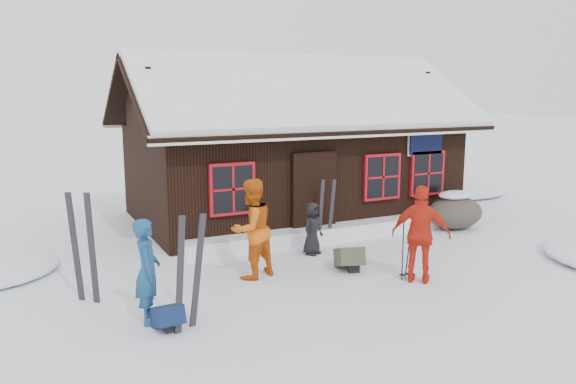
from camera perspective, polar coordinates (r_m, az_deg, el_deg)
name	(u,v)px	position (r m, az deg, el deg)	size (l,w,h in m)	color
ground	(333,275)	(10.78, 4.61, -8.37)	(120.00, 120.00, 0.00)	white
mountain_hut	(289,159)	(15.42, 0.10, 3.35)	(8.90, 6.09, 4.42)	black
snow_drift	(340,231)	(13.32, 5.27, -3.95)	(7.60, 0.60, 0.35)	white
snow_mounds	(354,241)	(13.13, 6.71, -4.98)	(20.60, 13.20, 0.48)	white
skier_teal	(147,271)	(8.67, -14.10, -7.79)	(0.58, 0.38, 1.60)	navy
skier_orange_left	(252,229)	(10.37, -3.72, -3.75)	(0.90, 0.70, 1.86)	#CB550E
skier_orange_right	(421,234)	(10.38, 13.36, -4.22)	(1.05, 0.44, 1.78)	red
skier_crouched	(312,228)	(11.90, 2.50, -3.71)	(0.55, 0.36, 1.13)	black
boulder	(455,211)	(14.72, 16.59, -1.91)	(1.49, 1.12, 0.86)	#4D463E
ski_pair_left	(189,274)	(8.31, -10.03, -8.22)	(0.56, 0.20, 1.75)	black
ski_pair_mid	(84,249)	(9.78, -20.06, -5.47)	(0.41, 0.35, 1.88)	black
ski_pair_right	(326,213)	(12.76, 3.89, -2.10)	(0.44, 0.14, 1.52)	black
ski_poles	(406,247)	(10.58, 11.90, -5.48)	(0.23, 0.11, 1.29)	black
backpack_blue	(168,320)	(8.57, -12.14, -12.61)	(0.39, 0.51, 0.28)	#101E45
backpack_olive	(349,261)	(11.02, 6.23, -7.01)	(0.48, 0.64, 0.35)	#40412E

